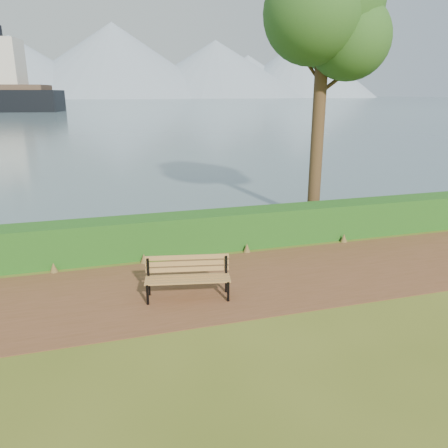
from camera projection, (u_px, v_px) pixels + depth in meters
name	position (u px, v px, depth m)	size (l,w,h in m)	color
ground	(207.00, 292.00, 9.24)	(140.00, 140.00, 0.00)	#495618
path	(204.00, 286.00, 9.52)	(40.00, 3.40, 0.01)	brown
hedge	(183.00, 233.00, 11.49)	(32.00, 0.85, 1.00)	#194E16
water	(95.00, 101.00, 248.11)	(700.00, 510.00, 0.00)	#3F5766
mountains	(79.00, 64.00, 371.85)	(585.00, 190.00, 70.00)	#798CA2
bench	(188.00, 274.00, 8.90)	(1.78, 0.82, 0.86)	black
tree	(325.00, 10.00, 12.63)	(4.01, 3.82, 8.53)	#362116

